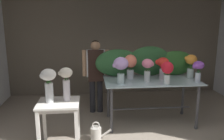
# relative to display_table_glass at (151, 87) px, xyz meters

# --- Properties ---
(ground_plane) EXTENTS (8.23, 8.23, 0.00)m
(ground_plane) POSITION_rel_display_table_glass_xyz_m (-0.45, 0.13, -0.73)
(ground_plane) COLOR gray
(wall_back) EXTENTS (5.75, 0.12, 2.99)m
(wall_back) POSITION_rel_display_table_glass_xyz_m (-0.45, 2.00, 0.76)
(wall_back) COLOR #706656
(wall_back) RESTS_ON ground
(display_table_glass) EXTENTS (1.78, 0.89, 0.88)m
(display_table_glass) POSITION_rel_display_table_glass_xyz_m (0.00, 0.00, 0.00)
(display_table_glass) COLOR #A9C1CB
(display_table_glass) RESTS_ON ground
(side_table_white) EXTENTS (0.64, 0.55, 0.76)m
(side_table_white) POSITION_rel_display_table_glass_xyz_m (-1.65, -0.73, -0.09)
(side_table_white) COLOR silver
(side_table_white) RESTS_ON ground
(florist) EXTENTS (0.56, 0.24, 1.57)m
(florist) POSITION_rel_display_table_glass_xyz_m (-1.03, 0.65, 0.23)
(florist) COLOR #232328
(florist) RESTS_ON ground
(foliage_backdrop) EXTENTS (2.01, 0.24, 0.60)m
(foliage_backdrop) POSITION_rel_display_table_glass_xyz_m (-0.01, 0.32, 0.42)
(foliage_backdrop) COLOR #28562D
(foliage_backdrop) RESTS_ON display_table_glass
(vase_lilac_carnations) EXTENTS (0.28, 0.26, 0.48)m
(vase_lilac_carnations) POSITION_rel_display_table_glass_xyz_m (-0.62, -0.22, 0.45)
(vase_lilac_carnations) COLOR silver
(vase_lilac_carnations) RESTS_ON display_table_glass
(vase_violet_roses) EXTENTS (0.22, 0.20, 0.39)m
(vase_violet_roses) POSITION_rel_display_table_glass_xyz_m (0.79, -0.24, 0.39)
(vase_violet_roses) COLOR silver
(vase_violet_roses) RESTS_ON display_table_glass
(vase_rosy_freesia) EXTENTS (0.23, 0.20, 0.42)m
(vase_rosy_freesia) POSITION_rel_display_table_glass_xyz_m (-0.10, -0.10, 0.40)
(vase_rosy_freesia) COLOR silver
(vase_rosy_freesia) RESTS_ON display_table_glass
(vase_crimson_hydrangea) EXTENTS (0.22, 0.21, 0.41)m
(vase_crimson_hydrangea) POSITION_rel_display_table_glass_xyz_m (0.18, -0.34, 0.39)
(vase_crimson_hydrangea) COLOR silver
(vase_crimson_hydrangea) RESTS_ON display_table_glass
(vase_sunset_snapdragons) EXTENTS (0.24, 0.22, 0.46)m
(vase_sunset_snapdragons) POSITION_rel_display_table_glass_xyz_m (0.80, 0.09, 0.42)
(vase_sunset_snapdragons) COLOR silver
(vase_sunset_snapdragons) RESTS_ON display_table_glass
(vase_scarlet_lilies) EXTENTS (0.25, 0.22, 0.42)m
(vase_scarlet_lilies) POSITION_rel_display_table_glass_xyz_m (0.21, 0.01, 0.40)
(vase_scarlet_lilies) COLOR silver
(vase_scarlet_lilies) RESTS_ON display_table_glass
(vase_coral_ranunculus) EXTENTS (0.24, 0.24, 0.47)m
(vase_coral_ranunculus) POSITION_rel_display_table_glass_xyz_m (-0.38, 0.14, 0.43)
(vase_coral_ranunculus) COLOR silver
(vase_coral_ranunculus) RESTS_ON display_table_glass
(vase_white_roses_tall) EXTENTS (0.24, 0.23, 0.53)m
(vase_white_roses_tall) POSITION_rel_display_table_glass_xyz_m (-1.78, -0.73, 0.34)
(vase_white_roses_tall) COLOR silver
(vase_white_roses_tall) RESTS_ON side_table_white
(vase_cream_lisianthus_tall) EXTENTS (0.22, 0.20, 0.53)m
(vase_cream_lisianthus_tall) POSITION_rel_display_table_glass_xyz_m (-1.52, -0.67, 0.33)
(vase_cream_lisianthus_tall) COLOR silver
(vase_cream_lisianthus_tall) RESTS_ON side_table_white
(watering_can) EXTENTS (0.35, 0.18, 0.34)m
(watering_can) POSITION_rel_display_table_glass_xyz_m (-1.07, -0.60, -0.61)
(watering_can) COLOR #B7B2A8
(watering_can) RESTS_ON ground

